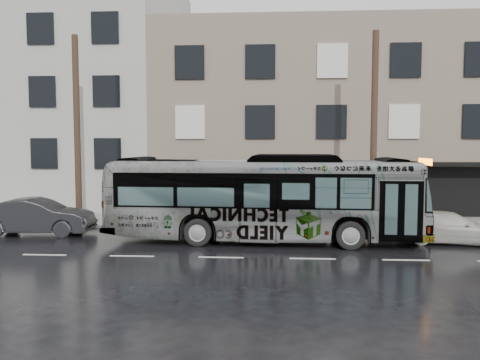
% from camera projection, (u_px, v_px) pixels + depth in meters
% --- Properties ---
extents(ground, '(120.00, 120.00, 0.00)m').
position_uv_depth(ground, '(227.00, 243.00, 18.96)').
color(ground, black).
rests_on(ground, ground).
extents(sidewalk, '(90.00, 3.60, 0.15)m').
position_uv_depth(sidewalk, '(236.00, 221.00, 23.83)').
color(sidewalk, gray).
rests_on(sidewalk, ground).
extents(building_taupe, '(20.00, 12.00, 11.00)m').
position_uv_depth(building_taupe, '(319.00, 122.00, 30.89)').
color(building_taupe, gray).
rests_on(building_taupe, ground).
extents(utility_pole_front, '(0.30, 0.30, 9.00)m').
position_uv_depth(utility_pole_front, '(374.00, 130.00, 21.51)').
color(utility_pole_front, '#432F21').
rests_on(utility_pole_front, sidewalk).
extents(utility_pole_rear, '(0.30, 0.30, 9.00)m').
position_uv_depth(utility_pole_rear, '(77.00, 131.00, 22.35)').
color(utility_pole_rear, '#432F21').
rests_on(utility_pole_rear, sidewalk).
extents(sign_post, '(0.06, 0.06, 2.40)m').
position_uv_depth(sign_post, '(396.00, 201.00, 21.69)').
color(sign_post, slate).
rests_on(sign_post, sidewalk).
extents(bus, '(12.95, 3.56, 3.57)m').
position_uv_depth(bus, '(263.00, 198.00, 19.24)').
color(bus, '#B2B2B2').
rests_on(bus, ground).
extents(white_sedan, '(4.52, 2.27, 1.26)m').
position_uv_depth(white_sedan, '(450.00, 228.00, 18.89)').
color(white_sedan, '#B8B7AF').
rests_on(white_sedan, ground).
extents(dark_sedan, '(4.99, 2.04, 1.61)m').
position_uv_depth(dark_sedan, '(37.00, 217.00, 20.62)').
color(dark_sedan, black).
rests_on(dark_sedan, ground).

